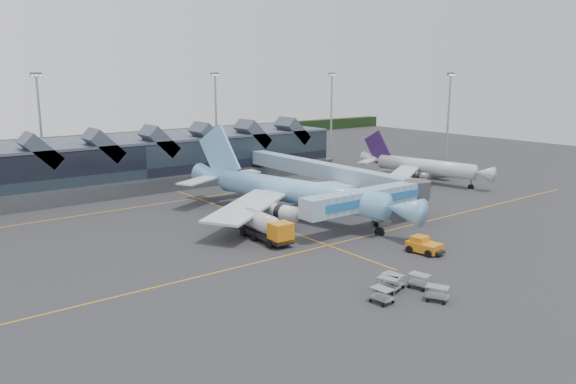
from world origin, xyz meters
TOP-DOWN VIEW (x-y plane):
  - ground at (0.00, 0.00)m, footprint 260.00×260.00m
  - taxi_stripes at (0.00, 10.00)m, footprint 120.00×60.00m
  - tree_line_far at (0.00, 110.00)m, footprint 260.00×4.00m
  - terminal at (-5.07, 47.35)m, footprint 90.00×22.25m
  - light_masts at (21.00, 62.80)m, footprint 132.40×42.56m
  - main_airliner at (5.42, 7.08)m, footprint 37.36×43.66m
  - regional_jet at (45.06, 13.80)m, footprint 27.14×29.98m
  - jet_bridge at (11.82, -5.54)m, footprint 24.28×4.19m
  - fuel_truck at (-5.20, -0.64)m, footprint 3.54×11.00m
  - pushback_tug at (7.66, -17.61)m, footprint 3.45×4.87m
  - baggage_carts at (-4.84, -25.28)m, footprint 7.71×7.51m

SIDE VIEW (x-z plane):
  - ground at x=0.00m, z-range 0.00..0.00m
  - taxi_stripes at x=0.00m, z-range 0.00..0.01m
  - baggage_carts at x=-4.84m, z-range 0.09..1.62m
  - pushback_tug at x=7.66m, z-range -0.10..1.92m
  - tree_line_far at x=0.00m, z-range 0.00..4.00m
  - fuel_truck at x=-5.20m, z-range 0.22..3.89m
  - regional_jet at x=45.06m, z-range -1.89..8.43m
  - main_airliner at x=5.42m, z-range -2.91..11.23m
  - jet_bridge at x=11.82m, z-range 1.30..7.38m
  - terminal at x=-5.07m, z-range -1.38..11.14m
  - light_masts at x=21.00m, z-range 1.26..23.71m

